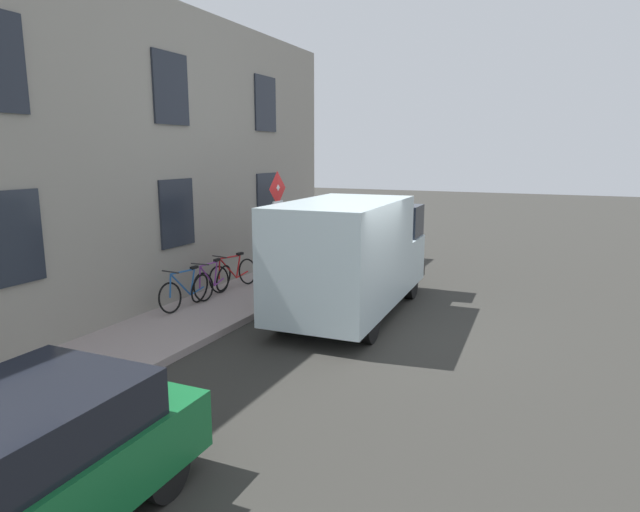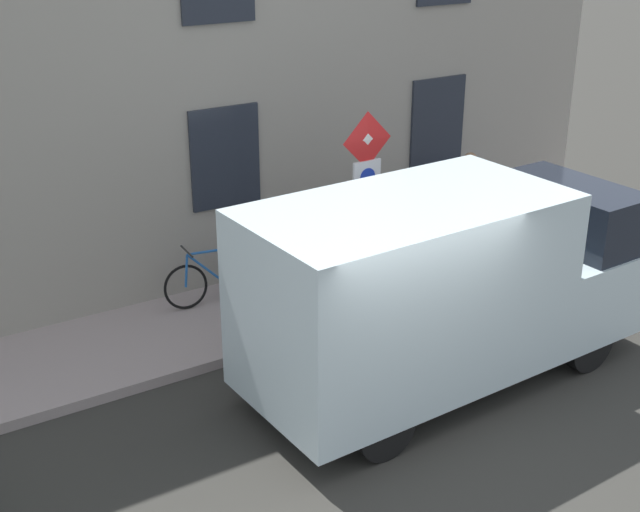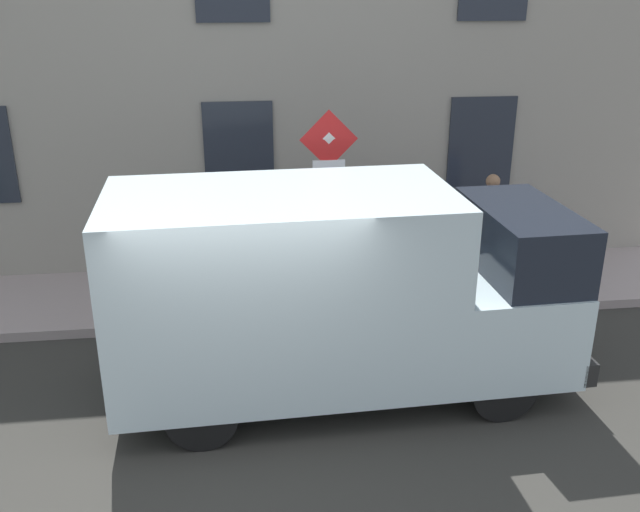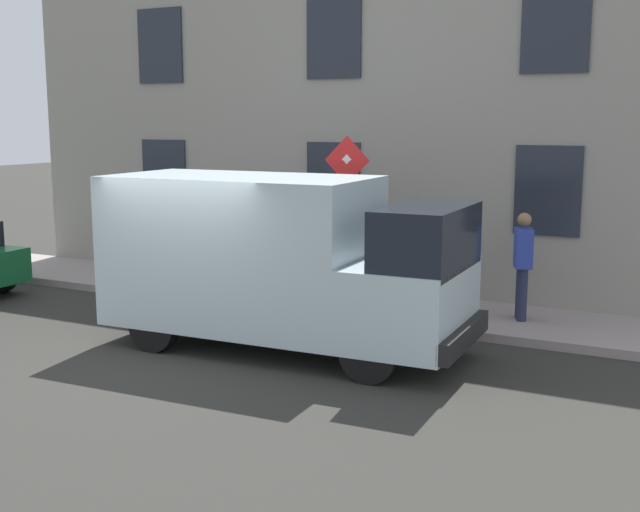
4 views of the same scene
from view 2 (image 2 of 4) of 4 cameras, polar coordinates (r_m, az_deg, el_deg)
The scene contains 9 objects.
ground_plane at distance 10.17m, azimuth 5.45°, elevation -11.14°, with size 80.00×80.00×0.00m, color #2F2E2A.
sidewalk_slab at distance 12.56m, azimuth -3.81°, elevation -3.64°, with size 2.12×16.49×0.14m, color gray.
building_facade at distance 12.72m, azimuth -7.32°, elevation 12.11°, with size 0.75×14.49×6.65m.
sign_post_stacked at distance 11.73m, azimuth 3.05°, elevation 4.69°, with size 0.15×0.56×2.78m.
delivery_van at distance 10.47m, azimuth 8.16°, elevation -1.85°, with size 2.19×5.40×2.50m.
bicycle_red at distance 13.41m, azimuth 0.22°, elevation 0.27°, with size 0.49×1.71×0.89m.
bicycle_purple at distance 12.99m, azimuth -3.14°, elevation -0.55°, with size 0.46×1.72×0.89m.
bicycle_blue at distance 12.61m, azimuth -6.72°, elevation -1.42°, with size 0.46×1.71×0.89m.
pedestrian at distance 14.26m, azimuth 9.79°, elevation 3.74°, with size 0.47×0.38×1.72m.
Camera 2 is at (-6.59, 5.27, 5.68)m, focal length 48.12 mm.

